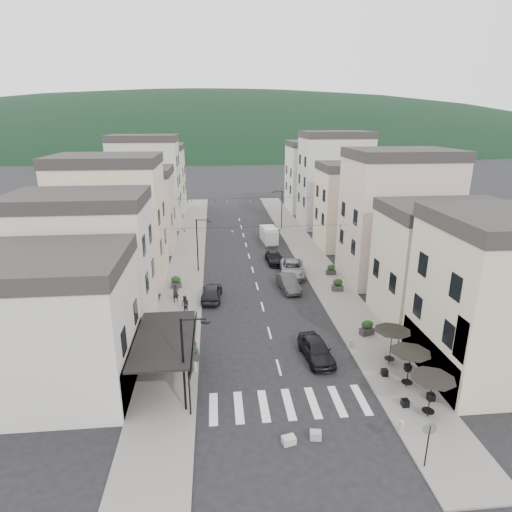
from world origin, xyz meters
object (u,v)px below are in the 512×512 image
(parked_car_d, at_px, (275,258))
(pedestrian_a, at_px, (176,293))
(parked_car_c, at_px, (292,268))
(parked_car_a, at_px, (316,349))
(pedestrian_b, at_px, (185,304))
(parked_car_b, at_px, (289,283))
(delivery_van, at_px, (269,234))
(parked_car_e, at_px, (212,292))

(parked_car_d, relative_size, pedestrian_a, 2.54)
(parked_car_c, bearing_deg, parked_car_a, -87.13)
(parked_car_a, relative_size, pedestrian_a, 2.50)
(parked_car_d, xyz_separation_m, pedestrian_b, (-9.68, -12.98, 0.26))
(parked_car_b, height_order, pedestrian_a, pedestrian_a)
(parked_car_a, relative_size, parked_car_b, 0.99)
(delivery_van, bearing_deg, parked_car_b, -95.66)
(parked_car_a, xyz_separation_m, pedestrian_a, (-10.69, 10.75, 0.25))
(parked_car_e, bearing_deg, delivery_van, -107.17)
(parked_car_b, xyz_separation_m, delivery_van, (0.27, 17.61, 0.32))
(parked_car_a, xyz_separation_m, parked_car_b, (0.22, 12.89, -0.02))
(pedestrian_a, bearing_deg, parked_car_d, 10.66)
(parked_car_a, distance_m, parked_car_c, 17.08)
(parked_car_d, height_order, pedestrian_a, pedestrian_a)
(pedestrian_b, bearing_deg, parked_car_e, 93.48)
(parked_car_a, distance_m, parked_car_d, 21.29)
(parked_car_a, bearing_deg, delivery_van, 83.13)
(parked_car_d, distance_m, pedestrian_a, 15.02)
(parked_car_a, bearing_deg, parked_car_b, 83.06)
(parked_car_c, distance_m, parked_car_d, 4.47)
(parked_car_b, xyz_separation_m, pedestrian_b, (-9.91, -4.58, 0.18))
(parked_car_a, height_order, parked_car_d, parked_car_a)
(parked_car_e, relative_size, pedestrian_b, 2.84)
(parked_car_d, bearing_deg, parked_car_b, -91.20)
(parked_car_c, height_order, parked_car_d, parked_car_c)
(parked_car_a, distance_m, pedestrian_b, 12.76)
(parked_car_d, bearing_deg, delivery_van, 84.20)
(parked_car_c, bearing_deg, parked_car_d, 114.77)
(parked_car_e, distance_m, pedestrian_b, 3.71)
(parked_car_b, distance_m, parked_car_e, 7.80)
(parked_car_a, xyz_separation_m, parked_car_c, (1.34, 17.03, 0.02))
(parked_car_d, distance_m, delivery_van, 9.23)
(parked_car_b, distance_m, pedestrian_b, 10.92)
(parked_car_c, relative_size, pedestrian_b, 3.51)
(delivery_van, relative_size, pedestrian_b, 2.92)
(parked_car_b, bearing_deg, parked_car_c, 69.38)
(parked_car_a, xyz_separation_m, delivery_van, (0.49, 30.50, 0.30))
(parked_car_c, xyz_separation_m, pedestrian_a, (-12.03, -6.27, 0.23))
(parked_car_a, relative_size, delivery_van, 0.96)
(parked_car_d, xyz_separation_m, delivery_van, (0.49, 9.21, 0.40))
(pedestrian_a, height_order, pedestrian_b, pedestrian_a)
(parked_car_a, height_order, parked_car_e, parked_car_e)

